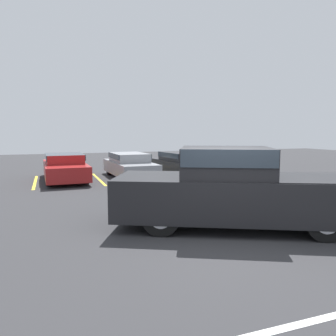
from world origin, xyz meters
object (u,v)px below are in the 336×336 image
at_px(parked_sedan_a, 65,166).
at_px(parked_sedan_c, 182,163).
at_px(parked_sedan_b, 130,165).
at_px(wheel_stop_curb, 149,169).
at_px(pickup_truck, 238,189).

distance_m(parked_sedan_a, parked_sedan_c, 5.77).
relative_size(parked_sedan_b, wheel_stop_curb, 2.75).
relative_size(pickup_truck, parked_sedan_b, 1.31).
height_order(pickup_truck, wheel_stop_curb, pickup_truck).
bearing_deg(parked_sedan_b, parked_sedan_c, 83.39).
xyz_separation_m(parked_sedan_c, wheel_stop_curb, (-0.88, 3.05, -0.58)).
distance_m(parked_sedan_a, parked_sedan_b, 3.05).
bearing_deg(parked_sedan_c, wheel_stop_curb, -169.66).
xyz_separation_m(parked_sedan_b, wheel_stop_curb, (1.84, 2.83, -0.58)).
bearing_deg(parked_sedan_c, parked_sedan_a, -99.65).
bearing_deg(wheel_stop_curb, pickup_truck, -96.76).
xyz_separation_m(pickup_truck, parked_sedan_a, (-3.46, 9.34, -0.27)).
height_order(pickup_truck, parked_sedan_b, pickup_truck).
distance_m(pickup_truck, parked_sedan_a, 9.96).
xyz_separation_m(pickup_truck, parked_sedan_c, (2.30, 8.95, -0.28)).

